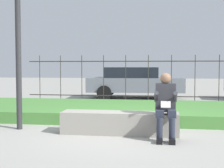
% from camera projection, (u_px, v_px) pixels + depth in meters
% --- Properties ---
extents(ground_plane, '(60.00, 60.00, 0.00)m').
position_uv_depth(ground_plane, '(122.00, 134.00, 6.33)').
color(ground_plane, '#9E9B93').
extents(stone_bench, '(2.36, 0.51, 0.45)m').
position_uv_depth(stone_bench, '(120.00, 124.00, 6.32)').
color(stone_bench, gray).
rests_on(stone_bench, ground_plane).
extents(person_seated_reader, '(0.42, 0.73, 1.25)m').
position_uv_depth(person_seated_reader, '(166.00, 103.00, 5.88)').
color(person_seated_reader, black).
rests_on(person_seated_reader, ground_plane).
extents(grass_berm, '(9.76, 3.24, 0.28)m').
position_uv_depth(grass_berm, '(132.00, 111.00, 8.61)').
color(grass_berm, '#4C893D').
rests_on(grass_berm, ground_plane).
extents(iron_fence, '(7.76, 0.03, 1.76)m').
position_uv_depth(iron_fence, '(137.00, 79.00, 10.69)').
color(iron_fence, '#332D28').
rests_on(iron_fence, ground_plane).
extents(car_parked_center, '(4.12, 2.19, 1.33)m').
position_uv_depth(car_parked_center, '(134.00, 82.00, 13.42)').
color(car_parked_center, slate).
rests_on(car_parked_center, ground_plane).
extents(street_lamp, '(0.28, 0.28, 3.78)m').
position_uv_depth(street_lamp, '(18.00, 21.00, 6.68)').
color(street_lamp, '#2D2D30').
rests_on(street_lamp, ground_plane).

